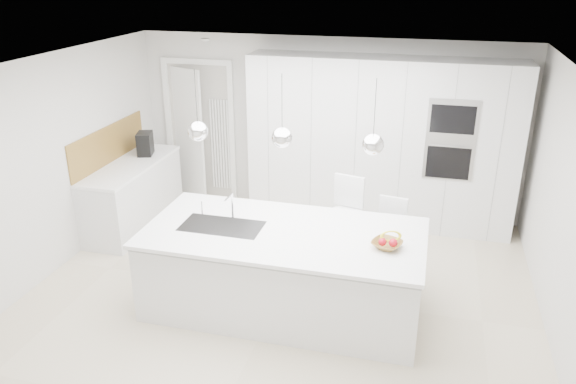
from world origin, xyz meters
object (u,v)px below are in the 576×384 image
(fruit_bowl, at_px, (387,245))
(espresso_machine, at_px, (145,144))
(bar_stool_right, at_px, (390,244))
(island_base, at_px, (283,274))
(bar_stool_left, at_px, (346,227))

(fruit_bowl, bearing_deg, espresso_machine, 151.14)
(bar_stool_right, bearing_deg, island_base, -133.08)
(island_base, distance_m, bar_stool_right, 1.31)
(bar_stool_left, relative_size, bar_stool_right, 1.14)
(island_base, relative_size, bar_stool_right, 2.77)
(bar_stool_left, height_order, bar_stool_right, bar_stool_left)
(fruit_bowl, xyz_separation_m, bar_stool_right, (-0.02, 0.86, -0.43))
(island_base, distance_m, espresso_machine, 3.24)
(island_base, bearing_deg, espresso_machine, 142.77)
(espresso_machine, relative_size, bar_stool_left, 0.28)
(fruit_bowl, bearing_deg, island_base, 177.43)
(fruit_bowl, bearing_deg, bar_stool_right, 91.27)
(espresso_machine, bearing_deg, bar_stool_right, -34.63)
(bar_stool_right, bearing_deg, bar_stool_left, 172.42)
(island_base, relative_size, bar_stool_left, 2.43)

